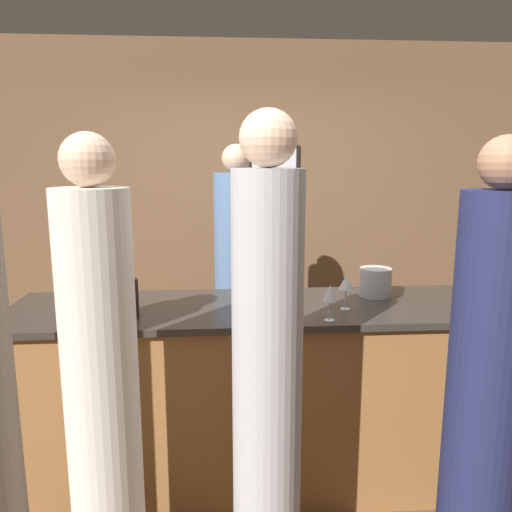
% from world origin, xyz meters
% --- Properties ---
extents(ground_plane, '(14.00, 14.00, 0.00)m').
position_xyz_m(ground_plane, '(0.00, 0.00, 0.00)').
color(ground_plane, brown).
extents(back_wall, '(8.00, 0.08, 2.80)m').
position_xyz_m(back_wall, '(0.00, 1.92, 1.40)').
color(back_wall, brown).
rests_on(back_wall, ground_plane).
extents(bar_counter, '(2.73, 0.72, 1.03)m').
position_xyz_m(bar_counter, '(0.00, 0.00, 0.51)').
color(bar_counter, '#996638').
rests_on(bar_counter, ground_plane).
extents(bartender, '(0.31, 0.31, 1.90)m').
position_xyz_m(bartender, '(-0.13, 0.86, 0.89)').
color(bartender, '#4C6B93').
rests_on(bartender, ground_plane).
extents(guest_0, '(0.29, 0.29, 1.88)m').
position_xyz_m(guest_0, '(0.78, -0.82, 0.89)').
color(guest_0, '#1E234C').
rests_on(guest_0, ground_plane).
extents(guest_1, '(0.28, 0.28, 1.88)m').
position_xyz_m(guest_1, '(-0.70, -0.76, 0.89)').
color(guest_1, silver).
rests_on(guest_1, ground_plane).
extents(guest_2, '(0.28, 0.28, 1.98)m').
position_xyz_m(guest_2, '(-0.07, -0.69, 0.95)').
color(guest_2, '#B2B2B7').
rests_on(guest_2, ground_plane).
extents(wine_bottle_0, '(0.07, 0.07, 0.27)m').
position_xyz_m(wine_bottle_0, '(-0.68, -0.18, 1.13)').
color(wine_bottle_0, black).
rests_on(wine_bottle_0, bar_counter).
extents(wine_bottle_1, '(0.07, 0.07, 0.29)m').
position_xyz_m(wine_bottle_1, '(-0.97, 0.29, 1.14)').
color(wine_bottle_1, '#19381E').
rests_on(wine_bottle_1, bar_counter).
extents(wine_bottle_2, '(0.08, 0.08, 0.30)m').
position_xyz_m(wine_bottle_2, '(1.27, -0.14, 1.14)').
color(wine_bottle_2, black).
rests_on(wine_bottle_2, bar_counter).
extents(ice_bucket, '(0.18, 0.18, 0.16)m').
position_xyz_m(ice_bucket, '(0.63, 0.14, 1.11)').
color(ice_bucket, silver).
rests_on(ice_bucket, bar_counter).
extents(wine_glass_0, '(0.08, 0.08, 0.18)m').
position_xyz_m(wine_glass_0, '(0.40, -0.11, 1.17)').
color(wine_glass_0, silver).
rests_on(wine_glass_0, bar_counter).
extents(wine_glass_1, '(0.07, 0.07, 0.18)m').
position_xyz_m(wine_glass_1, '(1.07, -0.14, 1.17)').
color(wine_glass_1, silver).
rests_on(wine_glass_1, bar_counter).
extents(wine_glass_2, '(0.08, 0.08, 0.17)m').
position_xyz_m(wine_glass_2, '(-0.07, -0.15, 1.16)').
color(wine_glass_2, silver).
rests_on(wine_glass_2, bar_counter).
extents(wine_glass_3, '(0.07, 0.07, 0.18)m').
position_xyz_m(wine_glass_3, '(0.27, -0.28, 1.16)').
color(wine_glass_3, silver).
rests_on(wine_glass_3, bar_counter).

